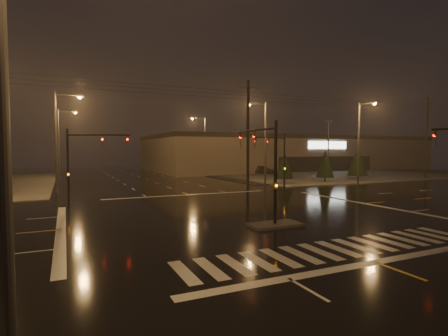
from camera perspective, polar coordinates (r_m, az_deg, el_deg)
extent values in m
plane|color=black|center=(23.56, 3.00, -7.53)|extent=(140.00, 140.00, 0.00)
cube|color=#46433E|center=(65.04, 14.29, -0.83)|extent=(36.00, 36.00, 0.12)
cube|color=#46433E|center=(20.15, 8.33, -9.14)|extent=(3.00, 1.60, 0.15)
cube|color=beige|center=(16.32, 18.13, -12.41)|extent=(15.00, 2.60, 0.01)
cube|color=beige|center=(14.98, 23.47, -13.93)|extent=(16.00, 0.50, 0.01)
cube|color=beige|center=(33.58, -5.73, -4.37)|extent=(16.00, 0.50, 0.01)
cube|color=black|center=(66.81, 18.71, -0.82)|extent=(50.00, 24.00, 0.08)
cube|color=#695A4B|center=(80.73, 9.97, 2.39)|extent=(60.00, 28.00, 7.00)
cube|color=black|center=(80.77, 9.99, 4.73)|extent=(60.20, 28.20, 0.80)
cube|color=white|center=(69.57, 16.58, 3.61)|extent=(9.00, 0.20, 1.40)
cube|color=black|center=(69.66, 16.51, 0.65)|extent=(22.00, 0.15, 2.80)
cylinder|color=black|center=(19.75, 8.40, -0.81)|extent=(0.18, 0.18, 6.00)
cylinder|color=black|center=(21.66, 5.19, 6.16)|extent=(0.12, 4.50, 0.12)
imported|color=#594707|center=(23.44, 2.72, 5.80)|extent=(0.16, 0.20, 1.00)
cube|color=#594707|center=(19.81, 8.38, -2.83)|extent=(0.25, 0.18, 0.35)
cylinder|color=black|center=(37.62, 9.82, 0.97)|extent=(0.18, 0.18, 6.00)
cylinder|color=black|center=(35.61, 7.50, 4.90)|extent=(4.74, 1.82, 0.12)
imported|color=#594707|center=(33.87, 5.15, 4.93)|extent=(0.24, 0.22, 1.00)
cube|color=#594707|center=(37.65, 9.81, -0.09)|extent=(0.25, 0.18, 0.35)
cylinder|color=black|center=(31.06, -24.11, 0.34)|extent=(0.18, 0.18, 6.00)
cylinder|color=black|center=(30.31, -19.74, 5.09)|extent=(4.74, 1.82, 0.12)
imported|color=#594707|center=(29.80, -15.54, 5.10)|extent=(0.24, 0.22, 1.00)
cube|color=#594707|center=(31.10, -24.08, -0.95)|extent=(0.25, 0.18, 0.35)
imported|color=#594707|center=(24.15, 31.23, 5.29)|extent=(0.22, 0.24, 1.00)
cylinder|color=#38383A|center=(38.55, -25.75, 3.74)|extent=(0.24, 0.24, 10.00)
cylinder|color=#38383A|center=(38.93, -24.12, 10.86)|extent=(2.40, 0.14, 0.14)
cube|color=#38383A|center=(38.95, -22.47, 10.81)|extent=(0.70, 0.30, 0.18)
sphere|color=orange|center=(38.93, -22.47, 10.63)|extent=(0.32, 0.32, 0.32)
cylinder|color=#38383A|center=(54.55, -25.40, 3.44)|extent=(0.24, 0.24, 10.00)
cylinder|color=#38383A|center=(54.81, -24.25, 8.49)|extent=(2.40, 0.14, 0.14)
cube|color=#38383A|center=(54.83, -23.09, 8.46)|extent=(0.70, 0.30, 0.18)
sphere|color=orange|center=(54.82, -23.08, 8.33)|extent=(0.32, 0.32, 0.32)
cylinder|color=#38383A|center=(42.77, 6.78, 3.91)|extent=(0.24, 0.24, 10.00)
cylinder|color=#38383A|center=(42.51, 5.42, 10.42)|extent=(2.40, 0.14, 0.14)
cube|color=#38383A|center=(41.97, 4.09, 10.45)|extent=(0.70, 0.30, 0.18)
sphere|color=orange|center=(41.95, 4.09, 10.27)|extent=(0.32, 0.32, 0.32)
cylinder|color=#38383A|center=(60.75, -3.09, 3.65)|extent=(0.24, 0.24, 10.00)
cylinder|color=#38383A|center=(60.57, -4.17, 8.20)|extent=(2.40, 0.14, 0.14)
cube|color=#38383A|center=(60.19, -5.16, 8.18)|extent=(0.70, 0.30, 0.18)
sphere|color=orange|center=(60.18, -5.16, 8.06)|extent=(0.32, 0.32, 0.32)
cylinder|color=#38383A|center=(45.80, 21.11, 3.67)|extent=(0.24, 0.24, 10.00)
cylinder|color=#38383A|center=(45.29, 22.33, 9.75)|extent=(0.14, 2.40, 0.14)
cube|color=#38383A|center=(44.55, 23.37, 9.78)|extent=(0.30, 0.70, 0.18)
sphere|color=orange|center=(44.53, 23.37, 9.61)|extent=(0.32, 0.32, 0.32)
cylinder|color=black|center=(39.32, 3.94, 5.47)|extent=(0.32, 0.32, 12.00)
cube|color=black|center=(39.88, 3.96, 12.95)|extent=(2.20, 0.12, 0.12)
cylinder|color=black|center=(59.74, 30.21, 4.22)|extent=(0.32, 0.32, 12.00)
cube|color=black|center=(60.11, 30.34, 9.18)|extent=(2.20, 0.12, 0.12)
cylinder|color=black|center=(44.21, 9.83, -2.17)|extent=(0.18, 0.18, 0.70)
cone|color=black|center=(44.08, 9.85, 0.47)|extent=(2.16, 2.16, 3.38)
cylinder|color=black|center=(47.74, 16.16, -1.87)|extent=(0.18, 0.18, 0.70)
cone|color=black|center=(47.61, 16.20, 0.70)|extent=(2.30, 2.30, 3.59)
cylinder|color=black|center=(52.15, 20.93, -1.54)|extent=(0.18, 0.18, 0.70)
cone|color=black|center=(52.02, 20.98, 1.15)|extent=(2.69, 2.69, 4.20)
imported|color=black|center=(61.03, 6.34, -0.31)|extent=(4.37, 4.87, 1.60)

